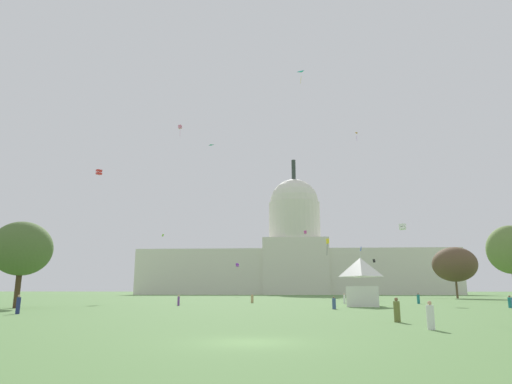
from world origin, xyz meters
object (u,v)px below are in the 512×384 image
Objects in this scene: person_teal_near_tree_east at (418,299)px; person_teal_front_left at (510,302)px; tree_west_near at (22,249)px; person_olive_edge_east at (397,311)px; person_navy_aisle_center at (18,305)px; kite_pink_high at (180,127)px; person_white_front_right at (344,299)px; kite_black_low at (374,261)px; kite_magenta_mid at (305,232)px; person_denim_lawn_far_right at (334,303)px; kite_lime_mid at (163,235)px; person_white_near_tree_west at (431,317)px; person_tan_back_right at (252,299)px; kite_white_low at (402,227)px; kite_cyan_high at (302,74)px; event_tent at (361,281)px; capitol_building at (295,258)px; kite_turquoise_high at (210,146)px; kite_violet_low at (237,265)px; kite_orange_high at (358,134)px; tree_east_near at (455,264)px; kite_blue_low at (361,252)px; kite_yellow_low at (328,243)px; kite_red_mid at (99,172)px; tree_east_far at (511,250)px; person_purple_mid_center at (179,300)px.

person_teal_near_tree_east is 1.08× the size of person_teal_front_left.
tree_west_near is 6.26× the size of person_olive_edge_east.
kite_pink_high reaches higher than person_navy_aisle_center.
person_white_front_right is 1.16× the size of kite_black_low.
kite_magenta_mid is at bearing -113.50° from person_teal_near_tree_east.
person_denim_lawn_far_right is at bearing -22.05° from person_white_front_right.
person_denim_lawn_far_right is 1.58× the size of kite_lime_mid.
person_white_near_tree_west is at bearing 92.10° from person_navy_aisle_center.
person_tan_back_right is 0.96× the size of person_teal_front_left.
person_olive_edge_east is at bearing -66.80° from person_white_near_tree_west.
person_white_near_tree_west is 136.25m from kite_pink_high.
person_tan_back_right is 41.09m from person_navy_aisle_center.
kite_white_low reaches higher than person_tan_back_right.
kite_cyan_high is at bearing -6.07° from kite_magenta_mid.
person_white_front_right is (-1.00, 11.06, -2.63)m from event_tent.
person_denim_lawn_far_right is (1.35, -140.38, -14.54)m from capitol_building.
kite_cyan_high is 1.66× the size of kite_turquoise_high.
kite_violet_low is (-21.06, 91.10, 9.24)m from person_denim_lawn_far_right.
kite_orange_high is 1.98× the size of kite_white_low.
tree_west_near is at bearing -35.61° from kite_white_low.
kite_turquoise_high is at bearing -164.23° from person_white_front_right.
tree_west_near is 111.34m from kite_orange_high.
person_white_near_tree_west is 147.01m from kite_black_low.
kite_white_low reaches higher than person_olive_edge_east.
capitol_building is 9.20× the size of tree_east_near.
person_teal_near_tree_east is at bearing 52.03° from kite_blue_low.
kite_yellow_low is 2.59× the size of kite_red_mid.
kite_pink_high reaches higher than tree_east_far.
kite_magenta_mid reaches higher than person_olive_edge_east.
kite_orange_high is (14.50, 64.60, 50.71)m from person_white_front_right.
kite_yellow_low is (-33.71, -21.90, 3.45)m from tree_east_near.
capitol_building is 82.35× the size of person_white_front_right.
person_olive_edge_east is 1.13× the size of person_purple_mid_center.
kite_cyan_high reaches higher than kite_lime_mid.
event_tent is at bearing 146.98° from person_navy_aisle_center.
person_denim_lawn_far_right is at bearing -65.43° from person_white_near_tree_west.
kite_pink_high is 86.21m from kite_black_low.
kite_turquoise_high is (-45.29, 64.72, 47.76)m from person_teal_near_tree_east.
tree_east_near is (32.26, 53.63, 5.03)m from event_tent.
kite_blue_low is (-25.19, 14.89, 0.94)m from tree_east_far.
event_tent is 74.34m from kite_cyan_high.
kite_magenta_mid is at bearing 122.79° from tree_east_far.
person_teal_near_tree_east is at bearing 125.47° from kite_red_mid.
person_white_near_tree_west is at bearing -45.22° from person_teal_front_left.
person_navy_aisle_center is 1.93× the size of kite_lime_mid.
kite_blue_low is (52.21, -42.04, -46.28)m from kite_pink_high.
person_white_near_tree_west is 75.33m from kite_blue_low.
kite_red_mid is (-78.80, -2.63, 15.57)m from tree_east_far.
kite_orange_high is 73.96m from kite_white_low.
person_olive_edge_east is 0.48× the size of kite_yellow_low.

